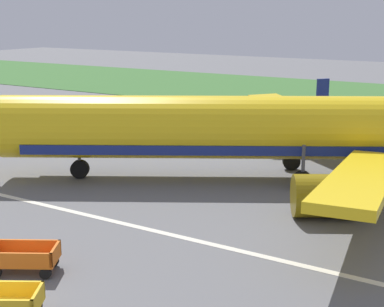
% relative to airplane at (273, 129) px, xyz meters
% --- Properties ---
extents(apron_stripe, '(120.00, 0.36, 0.01)m').
position_rel_airplane_xyz_m(apron_stripe, '(-1.16, -10.70, -3.05)').
color(apron_stripe, silver).
rests_on(apron_stripe, ground).
extents(airplane, '(34.13, 28.44, 11.34)m').
position_rel_airplane_xyz_m(airplane, '(0.00, 0.00, 0.00)').
color(airplane, yellow).
rests_on(airplane, ground).
extents(baggage_cart_nearest, '(3.43, 2.49, 1.07)m').
position_rel_airplane_xyz_m(baggage_cart_nearest, '(-0.57, -19.83, -2.45)').
color(baggage_cart_nearest, gold).
rests_on(baggage_cart_nearest, ground).
extents(baggage_cart_second_in_row, '(3.44, 2.47, 1.07)m').
position_rel_airplane_xyz_m(baggage_cart_second_in_row, '(-2.69, -16.88, -2.45)').
color(baggage_cart_second_in_row, orange).
rests_on(baggage_cart_second_in_row, ground).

